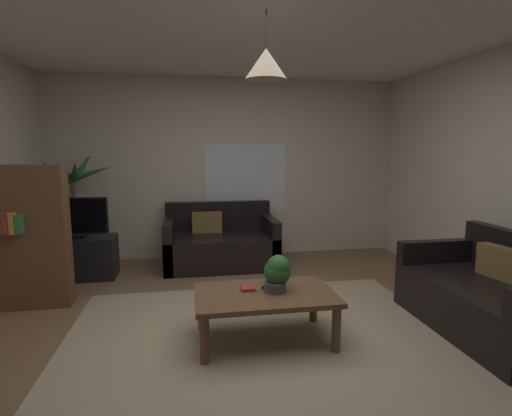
{
  "coord_description": "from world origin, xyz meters",
  "views": [
    {
      "loc": [
        -0.56,
        -2.93,
        1.54
      ],
      "look_at": [
        0.0,
        0.3,
        1.05
      ],
      "focal_mm": 27.47,
      "sensor_mm": 36.0,
      "label": 1
    }
  ],
  "objects_px": {
    "remote_on_table_0": "(271,286)",
    "couch_under_window": "(220,245)",
    "bookshelf_corner": "(29,237)",
    "tv_stand": "(77,258)",
    "coffee_table": "(265,299)",
    "pendant_lamp": "(266,64)",
    "potted_palm_corner": "(75,216)",
    "potted_plant_on_table": "(277,272)",
    "tv": "(74,217)",
    "book_on_table_0": "(248,289)",
    "couch_right_side": "(492,300)"
  },
  "relations": [
    {
      "from": "couch_under_window",
      "to": "tv",
      "type": "relative_size",
      "value": 1.89
    },
    {
      "from": "couch_right_side",
      "to": "tv",
      "type": "distance_m",
      "value": 4.4
    },
    {
      "from": "couch_under_window",
      "to": "remote_on_table_0",
      "type": "xyz_separation_m",
      "value": [
        0.26,
        -2.06,
        0.14
      ]
    },
    {
      "from": "book_on_table_0",
      "to": "tv",
      "type": "height_order",
      "value": "tv"
    },
    {
      "from": "coffee_table",
      "to": "potted_palm_corner",
      "type": "relative_size",
      "value": 0.72
    },
    {
      "from": "potted_plant_on_table",
      "to": "remote_on_table_0",
      "type": "bearing_deg",
      "value": 112.84
    },
    {
      "from": "tv",
      "to": "book_on_table_0",
      "type": "bearing_deg",
      "value": -45.3
    },
    {
      "from": "book_on_table_0",
      "to": "bookshelf_corner",
      "type": "height_order",
      "value": "bookshelf_corner"
    },
    {
      "from": "pendant_lamp",
      "to": "remote_on_table_0",
      "type": "bearing_deg",
      "value": 57.56
    },
    {
      "from": "potted_plant_on_table",
      "to": "bookshelf_corner",
      "type": "height_order",
      "value": "bookshelf_corner"
    },
    {
      "from": "couch_right_side",
      "to": "pendant_lamp",
      "type": "relative_size",
      "value": 3.0
    },
    {
      "from": "book_on_table_0",
      "to": "potted_palm_corner",
      "type": "xyz_separation_m",
      "value": [
        -1.91,
        2.28,
        0.27
      ]
    },
    {
      "from": "couch_under_window",
      "to": "bookshelf_corner",
      "type": "bearing_deg",
      "value": -150.22
    },
    {
      "from": "couch_right_side",
      "to": "tv_stand",
      "type": "height_order",
      "value": "couch_right_side"
    },
    {
      "from": "couch_under_window",
      "to": "potted_palm_corner",
      "type": "distance_m",
      "value": 1.91
    },
    {
      "from": "coffee_table",
      "to": "book_on_table_0",
      "type": "bearing_deg",
      "value": 148.14
    },
    {
      "from": "remote_on_table_0",
      "to": "tv_stand",
      "type": "relative_size",
      "value": 0.18
    },
    {
      "from": "remote_on_table_0",
      "to": "couch_under_window",
      "type": "bearing_deg",
      "value": -24.29
    },
    {
      "from": "book_on_table_0",
      "to": "tv",
      "type": "bearing_deg",
      "value": 134.7
    },
    {
      "from": "book_on_table_0",
      "to": "pendant_lamp",
      "type": "xyz_separation_m",
      "value": [
        0.13,
        -0.08,
        1.75
      ]
    },
    {
      "from": "couch_under_window",
      "to": "potted_plant_on_table",
      "type": "distance_m",
      "value": 2.19
    },
    {
      "from": "coffee_table",
      "to": "potted_palm_corner",
      "type": "distance_m",
      "value": 3.14
    },
    {
      "from": "couch_under_window",
      "to": "potted_palm_corner",
      "type": "relative_size",
      "value": 0.94
    },
    {
      "from": "couch_right_side",
      "to": "couch_under_window",
      "type": "bearing_deg",
      "value": -137.87
    },
    {
      "from": "coffee_table",
      "to": "tv",
      "type": "xyz_separation_m",
      "value": [
        -1.93,
        1.9,
        0.4
      ]
    },
    {
      "from": "couch_under_window",
      "to": "potted_plant_on_table",
      "type": "relative_size",
      "value": 4.91
    },
    {
      "from": "pendant_lamp",
      "to": "tv",
      "type": "bearing_deg",
      "value": 135.44
    },
    {
      "from": "couch_under_window",
      "to": "couch_right_side",
      "type": "height_order",
      "value": "same"
    },
    {
      "from": "pendant_lamp",
      "to": "bookshelf_corner",
      "type": "bearing_deg",
      "value": 153.21
    },
    {
      "from": "tv_stand",
      "to": "remote_on_table_0",
      "type": "bearing_deg",
      "value": -42.15
    },
    {
      "from": "couch_under_window",
      "to": "tv_stand",
      "type": "bearing_deg",
      "value": -171.83
    },
    {
      "from": "couch_right_side",
      "to": "bookshelf_corner",
      "type": "bearing_deg",
      "value": -106.96
    },
    {
      "from": "book_on_table_0",
      "to": "tv_stand",
      "type": "xyz_separation_m",
      "value": [
        -1.8,
        1.84,
        -0.17
      ]
    },
    {
      "from": "book_on_table_0",
      "to": "tv_stand",
      "type": "bearing_deg",
      "value": 134.37
    },
    {
      "from": "couch_under_window",
      "to": "coffee_table",
      "type": "xyz_separation_m",
      "value": [
        0.19,
        -2.17,
        0.07
      ]
    },
    {
      "from": "remote_on_table_0",
      "to": "potted_palm_corner",
      "type": "distance_m",
      "value": 3.1
    },
    {
      "from": "remote_on_table_0",
      "to": "tv",
      "type": "xyz_separation_m",
      "value": [
        -2.0,
        1.79,
        0.33
      ]
    },
    {
      "from": "tv_stand",
      "to": "pendant_lamp",
      "type": "bearing_deg",
      "value": -44.88
    },
    {
      "from": "tv",
      "to": "pendant_lamp",
      "type": "bearing_deg",
      "value": -44.56
    },
    {
      "from": "couch_under_window",
      "to": "tv",
      "type": "bearing_deg",
      "value": -171.14
    },
    {
      "from": "potted_plant_on_table",
      "to": "tv",
      "type": "bearing_deg",
      "value": 137.39
    },
    {
      "from": "book_on_table_0",
      "to": "remote_on_table_0",
      "type": "relative_size",
      "value": 0.69
    },
    {
      "from": "potted_plant_on_table",
      "to": "coffee_table",
      "type": "bearing_deg",
      "value": -165.38
    },
    {
      "from": "bookshelf_corner",
      "to": "tv_stand",
      "type": "bearing_deg",
      "value": 77.72
    },
    {
      "from": "coffee_table",
      "to": "bookshelf_corner",
      "type": "height_order",
      "value": "bookshelf_corner"
    },
    {
      "from": "book_on_table_0",
      "to": "tv",
      "type": "distance_m",
      "value": 2.59
    },
    {
      "from": "remote_on_table_0",
      "to": "book_on_table_0",
      "type": "bearing_deg",
      "value": 67.63
    },
    {
      "from": "book_on_table_0",
      "to": "bookshelf_corner",
      "type": "relative_size",
      "value": 0.08
    },
    {
      "from": "bookshelf_corner",
      "to": "pendant_lamp",
      "type": "xyz_separation_m",
      "value": [
        2.12,
        -1.07,
        1.46
      ]
    },
    {
      "from": "tv_stand",
      "to": "potted_palm_corner",
      "type": "distance_m",
      "value": 0.63
    }
  ]
}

